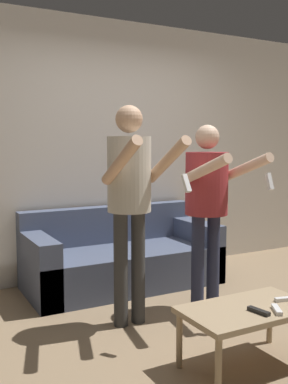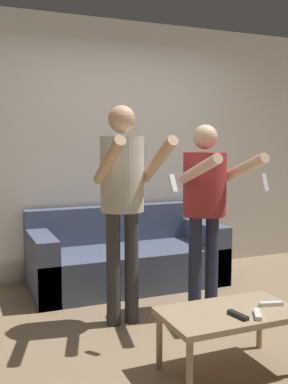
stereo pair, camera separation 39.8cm
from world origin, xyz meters
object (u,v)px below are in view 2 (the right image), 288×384
object	(u,v)px
coffee_table	(229,318)
remote_far	(271,304)
remote_near	(258,314)
couch	(126,259)
person_standing_left	(123,189)
remote_mid	(238,315)
person_standing_right	(206,195)

from	to	relation	value
coffee_table	remote_far	bearing A→B (deg)	-5.66
remote_far	remote_near	bearing A→B (deg)	-149.18
couch	remote_far	world-z (taller)	couch
couch	remote_far	distance (m)	1.94
person_standing_left	remote_mid	distance (m)	1.29
coffee_table	remote_mid	distance (m)	0.12
coffee_table	couch	bearing A→B (deg)	89.64
couch	coffee_table	bearing A→B (deg)	-90.36
remote_far	coffee_table	bearing A→B (deg)	174.34
person_standing_right	remote_near	size ratio (longest dim) A/B	10.64
coffee_table	remote_far	xyz separation A→B (m)	(0.29, -0.03, 0.06)
person_standing_left	coffee_table	distance (m)	1.24
person_standing_left	couch	bearing A→B (deg)	68.92
couch	remote_mid	xyz separation A→B (m)	(-0.02, -2.00, 0.15)
person_standing_left	remote_mid	bearing A→B (deg)	-72.26
couch	person_standing_right	xyz separation A→B (m)	(0.36, -0.94, 0.73)
coffee_table	person_standing_right	bearing A→B (deg)	68.51
remote_near	remote_far	xyz separation A→B (m)	(0.19, 0.11, 0.00)
remote_near	person_standing_right	bearing A→B (deg)	76.07
remote_near	couch	bearing A→B (deg)	92.59
remote_mid	remote_far	size ratio (longest dim) A/B	1.00
remote_near	remote_far	size ratio (longest dim) A/B	0.96
couch	remote_near	distance (m)	2.04
couch	coffee_table	world-z (taller)	couch
remote_near	remote_far	bearing A→B (deg)	30.82
couch	person_standing_left	bearing A→B (deg)	-111.08
person_standing_right	remote_mid	xyz separation A→B (m)	(-0.39, -1.06, -0.59)
remote_mid	remote_far	distance (m)	0.31
person_standing_left	remote_near	xyz separation A→B (m)	(0.45, -1.09, -0.66)
couch	coffee_table	distance (m)	1.89
remote_far	couch	bearing A→B (deg)	98.26
remote_mid	person_standing_left	bearing A→B (deg)	107.74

